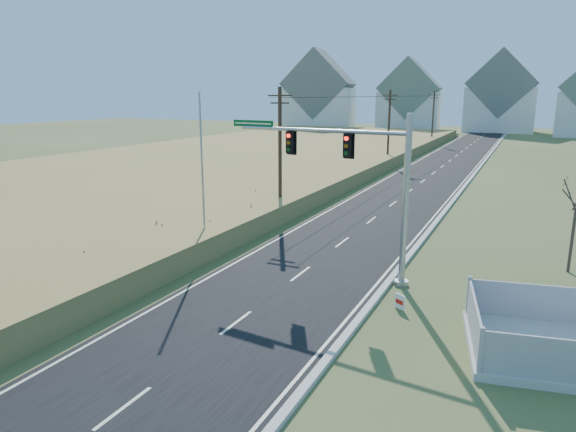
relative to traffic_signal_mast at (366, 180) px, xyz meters
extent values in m
plane|color=#435228|center=(-2.80, -4.97, -4.68)|extent=(260.00, 260.00, 0.00)
cube|color=black|center=(-2.80, 45.03, -4.65)|extent=(8.00, 180.00, 0.06)
cube|color=#B2AFA8|center=(1.35, 45.03, -4.59)|extent=(0.30, 180.00, 0.18)
cube|color=#9E7C47|center=(-26.80, 35.03, -4.03)|extent=(38.00, 110.00, 1.30)
cylinder|color=#422D1E|center=(-9.30, 10.03, -0.18)|extent=(0.26, 0.26, 9.00)
cube|color=#422D1E|center=(-9.30, 10.03, 3.72)|extent=(1.80, 0.10, 0.10)
cube|color=#422D1E|center=(-9.30, 10.03, 3.22)|extent=(1.40, 0.10, 0.10)
cylinder|color=#422D1E|center=(-9.30, 40.03, -0.18)|extent=(0.26, 0.26, 9.00)
cube|color=#422D1E|center=(-9.30, 40.03, 3.72)|extent=(1.80, 0.10, 0.10)
cube|color=#422D1E|center=(-9.30, 40.03, 3.22)|extent=(1.40, 0.10, 0.10)
cylinder|color=#422D1E|center=(-9.30, 70.03, -0.18)|extent=(0.26, 0.26, 9.00)
cube|color=#422D1E|center=(-9.30, 70.03, 3.72)|extent=(1.80, 0.10, 0.10)
cube|color=#422D1E|center=(-9.30, 70.03, 3.22)|extent=(1.40, 0.10, 0.10)
cube|color=silver|center=(-40.80, 95.03, 0.32)|extent=(17.38, 13.12, 10.00)
cube|color=slate|center=(-40.80, 95.03, 6.22)|extent=(17.69, 13.38, 16.29)
cube|color=silver|center=(-20.80, 103.03, -0.18)|extent=(14.66, 10.95, 9.00)
cube|color=slate|center=(-20.80, 103.03, 5.22)|extent=(14.93, 11.17, 14.26)
cube|color=silver|center=(-0.80, 107.03, 0.32)|extent=(15.00, 10.00, 10.00)
cube|color=slate|center=(-0.80, 107.03, 6.22)|extent=(15.27, 10.20, 15.27)
cylinder|color=#9EA0A5|center=(1.89, -0.21, -4.57)|extent=(0.66, 0.66, 0.22)
cylinder|color=#9EA0A5|center=(1.89, -0.21, -0.83)|extent=(0.29, 0.29, 7.71)
cylinder|color=#9EA0A5|center=(-2.49, 0.27, 2.14)|extent=(8.77, 1.14, 0.18)
cube|color=black|center=(-0.95, 0.11, 1.52)|extent=(0.37, 0.32, 1.05)
cube|color=black|center=(-4.02, 0.44, 1.52)|extent=(0.37, 0.32, 1.05)
cube|color=#044F1A|center=(-6.21, 0.69, 2.36)|extent=(2.41, 0.31, 0.33)
cube|color=#A1A1A6|center=(8.38, -2.08, -3.73)|extent=(6.69, 1.34, 1.36)
cube|color=#A1A1A6|center=(5.46, -4.94, -3.73)|extent=(0.92, 4.47, 1.36)
cube|color=white|center=(2.48, -2.97, -4.35)|extent=(0.45, 0.31, 0.62)
cube|color=red|center=(2.46, -2.99, -4.35)|extent=(0.35, 0.23, 0.18)
cylinder|color=#B7B5AD|center=(-9.16, 0.32, -4.60)|extent=(0.39, 0.39, 0.17)
cylinder|color=#9EA0A5|center=(-9.16, 0.32, -0.37)|extent=(0.11, 0.11, 8.62)
cylinder|color=#4C3F33|center=(8.87, 5.05, -3.07)|extent=(0.15, 0.15, 3.22)
camera|label=1|loc=(6.66, -22.34, 3.79)|focal=32.00mm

